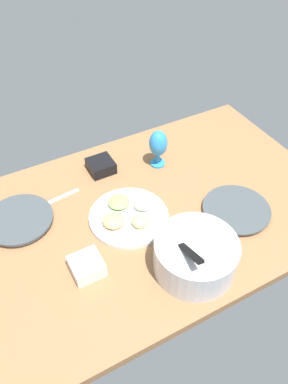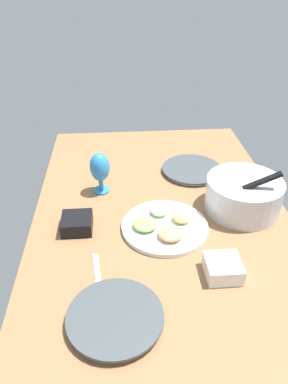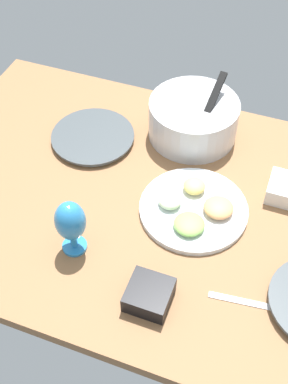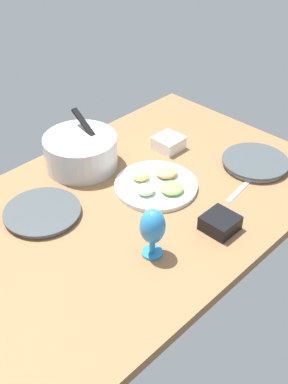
# 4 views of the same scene
# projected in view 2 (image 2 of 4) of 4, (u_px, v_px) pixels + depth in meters

# --- Properties ---
(ground_plane) EXTENTS (1.60, 1.04, 0.04)m
(ground_plane) POSITION_uv_depth(u_px,v_px,m) (161.00, 214.00, 1.52)
(ground_plane) COLOR #8C603D
(dinner_plate_left) EXTENTS (0.29, 0.29, 0.02)m
(dinner_plate_left) POSITION_uv_depth(u_px,v_px,m) (192.00, 170.00, 1.76)
(dinner_plate_left) COLOR silver
(dinner_plate_left) RESTS_ON ground_plane
(dinner_plate_right) EXTENTS (0.28, 0.28, 0.03)m
(dinner_plate_right) POSITION_uv_depth(u_px,v_px,m) (115.00, 318.00, 1.05)
(dinner_plate_right) COLOR silver
(dinner_plate_right) RESTS_ON ground_plane
(mixing_bowl) EXTENTS (0.31, 0.31, 0.21)m
(mixing_bowl) POSITION_uv_depth(u_px,v_px,m) (243.00, 194.00, 1.48)
(mixing_bowl) COLOR silver
(mixing_bowl) RESTS_ON ground_plane
(fruit_platter) EXTENTS (0.33, 0.33, 0.06)m
(fruit_platter) POSITION_uv_depth(u_px,v_px,m) (164.00, 226.00, 1.40)
(fruit_platter) COLOR silver
(fruit_platter) RESTS_ON ground_plane
(hurricane_glass_blue) EXTENTS (0.09, 0.09, 0.19)m
(hurricane_glass_blue) POSITION_uv_depth(u_px,v_px,m) (100.00, 169.00, 1.56)
(hurricane_glass_blue) COLOR #2D84C7
(hurricane_glass_blue) RESTS_ON ground_plane
(square_bowl_black) EXTENTS (0.12, 0.12, 0.06)m
(square_bowl_black) POSITION_uv_depth(u_px,v_px,m) (77.00, 223.00, 1.39)
(square_bowl_black) COLOR black
(square_bowl_black) RESTS_ON ground_plane
(square_bowl_white) EXTENTS (0.12, 0.12, 0.06)m
(square_bowl_white) POSITION_uv_depth(u_px,v_px,m) (223.00, 267.00, 1.19)
(square_bowl_white) COLOR white
(square_bowl_white) RESTS_ON ground_plane
(fork_by_right_plate) EXTENTS (0.18, 0.04, 0.01)m
(fork_by_right_plate) POSITION_uv_depth(u_px,v_px,m) (97.00, 272.00, 1.21)
(fork_by_right_plate) COLOR silver
(fork_by_right_plate) RESTS_ON ground_plane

